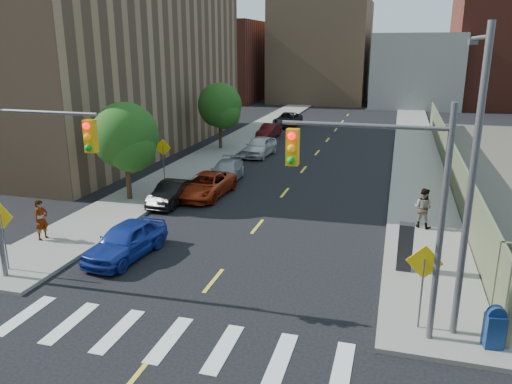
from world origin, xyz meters
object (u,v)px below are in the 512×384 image
Objects in this scene: pedestrian_west at (41,220)px; pedestrian_east at (423,208)px; parked_car_maroon at (269,131)px; payphone at (405,247)px; parked_car_silver at (226,171)px; parked_car_white at (259,146)px; parked_car_blue at (126,240)px; mailbox at (495,327)px; parked_car_grey at (288,120)px; parked_car_black at (171,193)px; parked_car_red at (206,185)px.

pedestrian_west is 0.94× the size of pedestrian_east.
payphone reaches higher than parked_car_maroon.
parked_car_silver is 7.96m from parked_car_white.
parked_car_blue is 1.10× the size of parked_car_maroon.
mailbox is (13.40, -3.06, 0.04)m from parked_car_blue.
pedestrian_east reaches higher than parked_car_grey.
parked_car_silver is at bearing -4.17° from pedestrian_east.
payphone reaches higher than mailbox.
parked_car_white is at bearing -27.26° from pedestrian_east.
pedestrian_east is at bearing -54.29° from parked_car_maroon.
parked_car_silver is 12.82m from pedestrian_west.
parked_car_black is 0.98× the size of parked_car_maroon.
parked_car_white is at bearing 92.62° from parked_car_red.
pedestrian_west is (-4.39, -12.04, 0.40)m from parked_car_silver.
parked_car_red is 11.49m from parked_car_white.
parked_car_maroon is at bearing 96.43° from parked_car_red.
parked_car_white reaches higher than parked_car_maroon.
pedestrian_east is (12.89, -29.19, 0.38)m from parked_car_grey.
parked_car_maroon is at bearing -36.82° from pedestrian_east.
pedestrian_east is at bearing -31.64° from parked_car_silver.
parked_car_grey is (0.19, 7.31, 0.08)m from parked_car_maroon.
pedestrian_east is at bearing 34.85° from parked_car_blue.
parked_car_red is at bearing 11.09° from pedestrian_east.
pedestrian_west reaches higher than parked_car_red.
payphone is (12.09, -34.25, 0.35)m from parked_car_grey.
parked_car_red is at bearing 148.25° from payphone.
parked_car_red is 0.92× the size of parked_car_grey.
parked_car_maroon is (-1.30, 8.06, -0.13)m from parked_car_white.
payphone is at bearing -31.38° from parked_car_red.
payphone reaches higher than parked_car_black.
parked_car_black is at bearing -85.15° from parked_car_maroon.
pedestrian_east is at bearing -57.61° from pedestrian_west.
parked_car_maroon is 2.11× the size of payphone.
parked_car_white is at bearing 122.40° from payphone.
parked_car_white is at bearing -0.90° from pedestrian_west.
parked_car_red is at bearing -81.34° from parked_car_maroon.
pedestrian_east reaches higher than parked_car_white.
parked_car_blue is 0.82× the size of parked_car_grey.
parked_car_blue is 0.95× the size of parked_car_white.
parked_car_silver is at bearing -86.26° from parked_car_grey.
pedestrian_east is (13.07, -21.88, 0.46)m from parked_car_maroon.
parked_car_white reaches higher than parked_car_red.
parked_car_blue is 4.42m from pedestrian_west.
parked_car_blue reaches higher than mailbox.
parked_car_grey reaches higher than parked_car_maroon.
parked_car_blue reaches higher than parked_car_maroon.
pedestrian_east reaches higher than parked_car_maroon.
mailbox reaches higher than parked_car_red.
parked_car_maroon is 7.31m from parked_car_grey.
pedestrian_east is at bearing -2.11° from parked_car_black.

